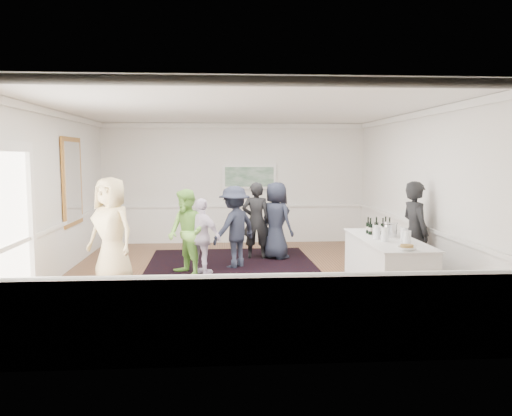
{
  "coord_description": "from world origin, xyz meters",
  "views": [
    {
      "loc": [
        -0.3,
        -9.37,
        2.34
      ],
      "look_at": [
        0.33,
        0.2,
        1.33
      ],
      "focal_mm": 35.0,
      "sensor_mm": 36.0,
      "label": 1
    }
  ],
  "objects": [
    {
      "name": "bartender",
      "position": [
        3.2,
        -0.56,
        0.94
      ],
      "size": [
        0.56,
        0.75,
        1.88
      ],
      "primitive_type": "imported",
      "rotation": [
        0.0,
        0.0,
        1.74
      ],
      "color": "black",
      "rests_on": "floor"
    },
    {
      "name": "wall_right",
      "position": [
        3.5,
        0.0,
        1.6
      ],
      "size": [
        0.02,
        8.0,
        3.2
      ],
      "primitive_type": "cube",
      "color": "white",
      "rests_on": "floor"
    },
    {
      "name": "guest_dark_b",
      "position": [
        0.44,
        1.8,
        0.88
      ],
      "size": [
        0.69,
        0.49,
        1.75
      ],
      "primitive_type": "imported",
      "rotation": [
        0.0,
        0.0,
        3.02
      ],
      "color": "black",
      "rests_on": "floor"
    },
    {
      "name": "wainscoting",
      "position": [
        0.0,
        0.0,
        0.5
      ],
      "size": [
        7.0,
        8.0,
        1.0
      ],
      "primitive_type": null,
      "color": "white",
      "rests_on": "floor"
    },
    {
      "name": "guest_lilac",
      "position": [
        -0.72,
        0.32,
        0.76
      ],
      "size": [
        0.93,
        0.82,
        1.51
      ],
      "primitive_type": "imported",
      "rotation": [
        0.0,
        0.0,
        2.5
      ],
      "color": "silver",
      "rests_on": "floor"
    },
    {
      "name": "ice_bucket",
      "position": [
        2.53,
        -1.13,
        1.08
      ],
      "size": [
        0.26,
        0.26,
        0.25
      ],
      "primitive_type": "cylinder",
      "color": "silver",
      "rests_on": "serving_table"
    },
    {
      "name": "doorway",
      "position": [
        -3.45,
        -1.9,
        1.42
      ],
      "size": [
        0.1,
        1.78,
        2.56
      ],
      "color": "white",
      "rests_on": "wall_left"
    },
    {
      "name": "nut_bowl",
      "position": [
        2.38,
        -2.34,
        1.0
      ],
      "size": [
        0.26,
        0.26,
        0.08
      ],
      "color": "white",
      "rests_on": "serving_table"
    },
    {
      "name": "guest_green",
      "position": [
        -1.02,
        0.28,
        0.85
      ],
      "size": [
        1.0,
        1.05,
        1.7
      ],
      "primitive_type": "imported",
      "rotation": [
        0.0,
        0.0,
        -0.96
      ],
      "color": "#82CB51",
      "rests_on": "floor"
    },
    {
      "name": "wall_left",
      "position": [
        -3.5,
        0.0,
        1.6
      ],
      "size": [
        0.02,
        8.0,
        3.2
      ],
      "primitive_type": "cube",
      "color": "white",
      "rests_on": "floor"
    },
    {
      "name": "floor",
      "position": [
        0.0,
        0.0,
        0.0
      ],
      "size": [
        8.0,
        8.0,
        0.0
      ],
      "primitive_type": "plane",
      "color": "brown",
      "rests_on": "ground"
    },
    {
      "name": "serving_table",
      "position": [
        2.43,
        -1.33,
        0.49
      ],
      "size": [
        0.91,
        2.39,
        0.97
      ],
      "color": "silver",
      "rests_on": "floor"
    },
    {
      "name": "wall_front",
      "position": [
        0.0,
        -4.0,
        1.6
      ],
      "size": [
        7.0,
        0.02,
        3.2
      ],
      "primitive_type": "cube",
      "color": "white",
      "rests_on": "floor"
    },
    {
      "name": "wine_bottles",
      "position": [
        2.43,
        -0.83,
        1.12
      ],
      "size": [
        0.43,
        0.25,
        0.31
      ],
      "color": "black",
      "rests_on": "serving_table"
    },
    {
      "name": "guest_tan",
      "position": [
        -2.31,
        -0.36,
        0.98
      ],
      "size": [
        1.14,
        1.03,
        1.96
      ],
      "primitive_type": "imported",
      "rotation": [
        0.0,
        0.0,
        -0.55
      ],
      "color": "#D0B882",
      "rests_on": "floor"
    },
    {
      "name": "guest_dark_a",
      "position": [
        -0.07,
        0.93,
        0.86
      ],
      "size": [
        1.24,
        1.23,
        1.72
      ],
      "primitive_type": "imported",
      "rotation": [
        0.0,
        0.0,
        3.91
      ],
      "color": "#1E2333",
      "rests_on": "floor"
    },
    {
      "name": "landscape_painting",
      "position": [
        0.4,
        3.95,
        1.78
      ],
      "size": [
        1.44,
        0.06,
        0.66
      ],
      "color": "white",
      "rests_on": "wall_back"
    },
    {
      "name": "mirror",
      "position": [
        -3.45,
        1.3,
        1.8
      ],
      "size": [
        0.05,
        1.25,
        1.85
      ],
      "color": "#BD7F37",
      "rests_on": "wall_left"
    },
    {
      "name": "juice_pitchers",
      "position": [
        2.41,
        -1.63,
        1.09
      ],
      "size": [
        0.47,
        0.7,
        0.24
      ],
      "color": "#6AB540",
      "rests_on": "serving_table"
    },
    {
      "name": "ceiling",
      "position": [
        0.0,
        0.0,
        3.2
      ],
      "size": [
        7.0,
        8.0,
        0.02
      ],
      "primitive_type": "cube",
      "color": "white",
      "rests_on": "wall_back"
    },
    {
      "name": "area_rug",
      "position": [
        -0.12,
        0.61,
        0.01
      ],
      "size": [
        3.69,
        4.77,
        0.02
      ],
      "primitive_type": "cube",
      "rotation": [
        0.0,
        0.0,
        0.03
      ],
      "color": "black",
      "rests_on": "floor"
    },
    {
      "name": "wall_back",
      "position": [
        0.0,
        4.0,
        1.6
      ],
      "size": [
        7.0,
        0.02,
        3.2
      ],
      "primitive_type": "cube",
      "color": "white",
      "rests_on": "floor"
    },
    {
      "name": "guest_navy",
      "position": [
        0.89,
        1.78,
        0.88
      ],
      "size": [
        0.98,
        1.01,
        1.75
      ],
      "primitive_type": "imported",
      "rotation": [
        0.0,
        0.0,
        2.28
      ],
      "color": "#1E2333",
      "rests_on": "floor"
    }
  ]
}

